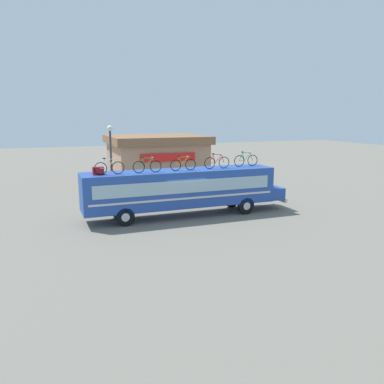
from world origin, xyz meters
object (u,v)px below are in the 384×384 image
Objects in this scene: bus at (183,188)px; luggage_bag_1 at (98,171)px; rooftop_bicycle_4 at (217,162)px; rooftop_bicycle_5 at (246,160)px; street_lamp at (111,154)px; rooftop_bicycle_1 at (109,168)px; rooftop_bicycle_2 at (147,166)px; rooftop_bicycle_3 at (183,164)px.

luggage_bag_1 reaches higher than bus.
rooftop_bicycle_4 is (2.16, -0.22, 1.54)m from bus.
bus is 7.57× the size of rooftop_bicycle_5.
street_lamp reaches higher than luggage_bag_1.
street_lamp is at bearing 79.14° from rooftop_bicycle_1.
rooftop_bicycle_1 is (0.59, -0.21, 0.18)m from luggage_bag_1.
rooftop_bicycle_2 is 6.77m from rooftop_bicycle_5.
rooftop_bicycle_3 is at bearing -54.15° from street_lamp.
luggage_bag_1 is 2.77m from rooftop_bicycle_2.
street_lamp is at bearing 125.85° from rooftop_bicycle_3.
rooftop_bicycle_4 is at bearing 2.16° from rooftop_bicycle_2.
rooftop_bicycle_4 reaches higher than luggage_bag_1.
rooftop_bicycle_2 is 2.24m from rooftop_bicycle_3.
rooftop_bicycle_2 is at bearing -177.72° from rooftop_bicycle_3.
luggage_bag_1 is 7.26m from rooftop_bicycle_4.
rooftop_bicycle_3 is (4.99, -0.17, 0.16)m from luggage_bag_1.
luggage_bag_1 is at bearing -108.17° from street_lamp.
rooftop_bicycle_2 is at bearing -5.44° from luggage_bag_1.
rooftop_bicycle_3 is 0.30× the size of street_lamp.
rooftop_bicycle_5 reaches higher than bus.
rooftop_bicycle_3 is at bearing 0.53° from rooftop_bicycle_1.
luggage_bag_1 is at bearing 174.56° from rooftop_bicycle_2.
rooftop_bicycle_5 is (2.25, 0.36, 0.00)m from rooftop_bicycle_4.
rooftop_bicycle_1 is 1.04× the size of rooftop_bicycle_3.
rooftop_bicycle_2 is (2.17, -0.05, -0.01)m from rooftop_bicycle_1.
rooftop_bicycle_3 is (4.40, 0.04, -0.02)m from rooftop_bicycle_1.
rooftop_bicycle_5 is at bearing 1.73° from bus.
bus is 7.96× the size of rooftop_bicycle_3.
bus is 4.67m from rooftop_bicycle_5.
bus is 2.66m from rooftop_bicycle_4.
rooftop_bicycle_1 is 0.31× the size of street_lamp.
rooftop_bicycle_2 is 5.06m from street_lamp.
bus is at bearing 1.49° from luggage_bag_1.
street_lamp is at bearing 104.17° from rooftop_bicycle_2.
street_lamp reaches higher than rooftop_bicycle_1.
luggage_bag_1 is at bearing 160.10° from rooftop_bicycle_1.
rooftop_bicycle_4 is 0.31× the size of street_lamp.
street_lamp is at bearing 71.83° from luggage_bag_1.
rooftop_bicycle_3 is at bearing 2.28° from rooftop_bicycle_2.
rooftop_bicycle_3 is 5.94m from street_lamp.
rooftop_bicycle_5 reaches higher than rooftop_bicycle_3.
street_lamp is at bearing 140.53° from rooftop_bicycle_4.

